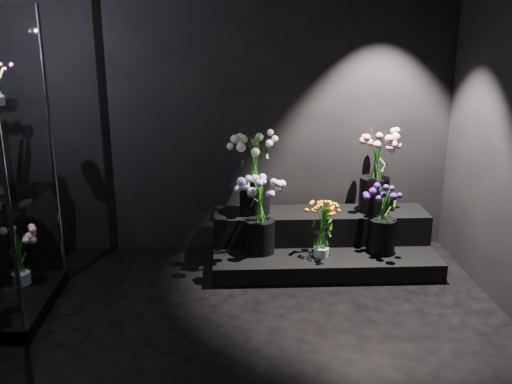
{
  "coord_description": "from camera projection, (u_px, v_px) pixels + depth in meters",
  "views": [
    {
      "loc": [
        -0.01,
        -3.11,
        2.08
      ],
      "look_at": [
        0.18,
        1.2,
        0.78
      ],
      "focal_mm": 40.0,
      "sensor_mm": 36.0,
      "label": 1
    }
  ],
  "objects": [
    {
      "name": "bouquet_cream_roses",
      "position": [
        255.0,
        169.0,
        4.99
      ],
      "size": [
        0.47,
        0.47,
        0.7
      ],
      "rotation": [
        0.0,
        0.0,
        0.17
      ],
      "color": "black",
      "rests_on": "display_riser"
    },
    {
      "name": "display_riser",
      "position": [
        321.0,
        242.0,
        5.1
      ],
      "size": [
        1.92,
        0.85,
        0.43
      ],
      "color": "black",
      "rests_on": "floor"
    },
    {
      "name": "wall_front",
      "position": [
        238.0,
        341.0,
        1.25
      ],
      "size": [
        4.0,
        0.0,
        4.0
      ],
      "primitive_type": "plane",
      "rotation": [
        -1.57,
        0.0,
        0.0
      ],
      "color": "black",
      "rests_on": "floor"
    },
    {
      "name": "bouquet_case_base_pink",
      "position": [
        18.0,
        254.0,
        4.39
      ],
      "size": [
        0.34,
        0.34,
        0.48
      ],
      "rotation": [
        0.0,
        0.0,
        0.07
      ],
      "color": "white",
      "rests_on": "display_case"
    },
    {
      "name": "bouquet_orange_bells",
      "position": [
        322.0,
        229.0,
        4.76
      ],
      "size": [
        0.32,
        0.32,
        0.49
      ],
      "rotation": [
        0.0,
        0.0,
        -0.4
      ],
      "color": "white",
      "rests_on": "display_riser"
    },
    {
      "name": "floor",
      "position": [
        235.0,
        366.0,
        3.57
      ],
      "size": [
        4.0,
        4.0,
        0.0
      ],
      "primitive_type": "plane",
      "color": "black",
      "rests_on": "ground"
    },
    {
      "name": "bouquet_lilac",
      "position": [
        260.0,
        210.0,
        4.82
      ],
      "size": [
        0.43,
        0.43,
        0.67
      ],
      "rotation": [
        0.0,
        0.0,
        -0.18
      ],
      "color": "black",
      "rests_on": "display_riser"
    },
    {
      "name": "wall_back",
      "position": [
        232.0,
        100.0,
        5.08
      ],
      "size": [
        4.0,
        0.0,
        4.0
      ],
      "primitive_type": "plane",
      "rotation": [
        1.57,
        0.0,
        0.0
      ],
      "color": "black",
      "rests_on": "floor"
    },
    {
      "name": "bouquet_pink_roses",
      "position": [
        376.0,
        167.0,
        5.03
      ],
      "size": [
        0.47,
        0.47,
        0.74
      ],
      "rotation": [
        0.0,
        0.0,
        0.38
      ],
      "color": "black",
      "rests_on": "display_riser"
    },
    {
      "name": "bouquet_purple",
      "position": [
        383.0,
        214.0,
        4.83
      ],
      "size": [
        0.36,
        0.36,
        0.61
      ],
      "rotation": [
        0.0,
        0.0,
        0.08
      ],
      "color": "black",
      "rests_on": "display_riser"
    }
  ]
}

